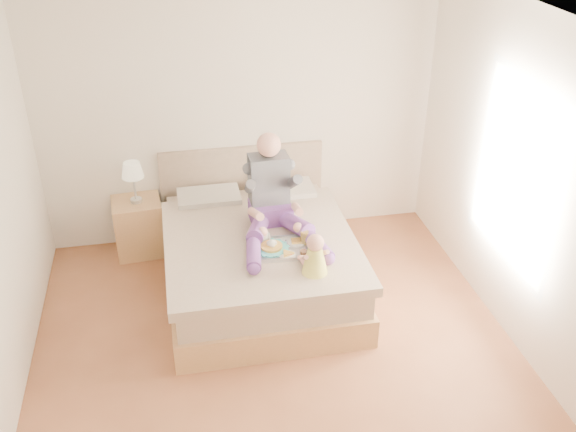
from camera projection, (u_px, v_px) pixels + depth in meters
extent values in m
cube|color=brown|center=(278.00, 358.00, 5.30)|extent=(4.00, 4.20, 0.01)
cube|color=white|center=(275.00, 26.00, 3.95)|extent=(4.00, 4.20, 0.02)
cube|color=white|center=(239.00, 114.00, 6.41)|extent=(4.00, 0.02, 2.70)
cube|color=white|center=(531.00, 191.00, 4.96)|extent=(0.02, 4.20, 2.70)
cube|color=white|center=(517.00, 174.00, 5.10)|extent=(0.02, 1.30, 1.60)
cube|color=white|center=(517.00, 174.00, 5.10)|extent=(0.01, 1.18, 1.48)
cube|color=#AB7F4F|center=(259.00, 274.00, 6.09)|extent=(1.68, 2.13, 0.28)
cube|color=tan|center=(258.00, 251.00, 5.96)|extent=(1.60, 2.05, 0.24)
cube|color=tan|center=(260.00, 245.00, 5.75)|extent=(1.70, 1.80, 0.09)
cube|color=beige|center=(209.00, 200.00, 6.44)|extent=(0.62, 0.40, 0.14)
cube|color=beige|center=(283.00, 193.00, 6.56)|extent=(0.62, 0.40, 0.14)
cube|color=gray|center=(242.00, 190.00, 6.83)|extent=(1.70, 0.08, 1.00)
cube|color=#AB7F4F|center=(139.00, 226.00, 6.56)|extent=(0.51, 0.46, 0.59)
cylinder|color=silver|center=(136.00, 200.00, 6.40)|extent=(0.12, 0.12, 0.04)
cylinder|color=silver|center=(135.00, 188.00, 6.33)|extent=(0.02, 0.02, 0.24)
cone|color=beige|center=(132.00, 170.00, 6.23)|extent=(0.21, 0.21, 0.15)
cube|color=#633586|center=(271.00, 212.00, 6.00)|extent=(0.39, 0.31, 0.18)
cube|color=#3E3E46|center=(269.00, 179.00, 5.90)|extent=(0.37, 0.23, 0.48)
sphere|color=#EBA793|center=(269.00, 145.00, 5.70)|extent=(0.22, 0.22, 0.22)
cylinder|color=#633586|center=(259.00, 227.00, 5.77)|extent=(0.30, 0.54, 0.22)
cylinder|color=#633586|center=(254.00, 253.00, 5.44)|extent=(0.18, 0.47, 0.12)
sphere|color=#633586|center=(254.00, 269.00, 5.25)|extent=(0.11, 0.11, 0.11)
cylinder|color=#3E3E46|center=(250.00, 187.00, 5.73)|extent=(0.11, 0.30, 0.24)
cylinder|color=#EBA793|center=(256.00, 214.00, 5.66)|extent=(0.12, 0.31, 0.16)
sphere|color=#EBA793|center=(263.00, 232.00, 5.59)|extent=(0.09, 0.09, 0.09)
cylinder|color=#633586|center=(293.00, 223.00, 5.84)|extent=(0.33, 0.53, 0.22)
cylinder|color=#633586|center=(317.00, 245.00, 5.55)|extent=(0.22, 0.47, 0.12)
sphere|color=#633586|center=(328.00, 259.00, 5.38)|extent=(0.11, 0.11, 0.11)
cylinder|color=#3E3E46|center=(293.00, 182.00, 5.81)|extent=(0.13, 0.31, 0.24)
cylinder|color=#EBA793|center=(297.00, 209.00, 5.74)|extent=(0.09, 0.31, 0.16)
sphere|color=#EBA793|center=(298.00, 227.00, 5.66)|extent=(0.09, 0.09, 0.09)
cube|color=silver|center=(283.00, 249.00, 5.59)|extent=(0.51, 0.42, 0.01)
cylinder|color=#3EB1B4|center=(272.00, 248.00, 5.58)|extent=(0.29, 0.29, 0.02)
cylinder|color=gold|center=(272.00, 246.00, 5.57)|extent=(0.19, 0.19, 0.02)
cylinder|color=white|center=(263.00, 237.00, 5.67)|extent=(0.08, 0.08, 0.10)
torus|color=white|center=(269.00, 236.00, 5.67)|extent=(0.02, 0.07, 0.07)
cylinder|color=brown|center=(263.00, 232.00, 5.65)|extent=(0.08, 0.08, 0.01)
cylinder|color=white|center=(296.00, 242.00, 5.67)|extent=(0.16, 0.16, 0.01)
cube|color=gold|center=(296.00, 241.00, 5.66)|extent=(0.10, 0.09, 0.02)
cylinder|color=white|center=(287.00, 255.00, 5.49)|extent=(0.16, 0.16, 0.01)
ellipsoid|color=red|center=(290.00, 254.00, 5.48)|extent=(0.04, 0.03, 0.01)
cylinder|color=white|center=(304.00, 237.00, 5.63)|extent=(0.07, 0.07, 0.13)
cylinder|color=gold|center=(304.00, 238.00, 5.63)|extent=(0.07, 0.07, 0.12)
cylinder|color=white|center=(304.00, 252.00, 5.50)|extent=(0.07, 0.07, 0.04)
cylinder|color=#4D250B|center=(304.00, 252.00, 5.50)|extent=(0.06, 0.06, 0.03)
cone|color=#FFFC50|center=(315.00, 260.00, 5.25)|extent=(0.21, 0.21, 0.23)
sphere|color=#EBA793|center=(315.00, 243.00, 5.16)|extent=(0.14, 0.14, 0.14)
cylinder|color=#EBA793|center=(305.00, 262.00, 5.35)|extent=(0.07, 0.17, 0.06)
sphere|color=#EBA793|center=(300.00, 258.00, 5.42)|extent=(0.05, 0.05, 0.05)
cylinder|color=#EBA793|center=(305.00, 258.00, 5.20)|extent=(0.04, 0.12, 0.10)
cylinder|color=#EBA793|center=(313.00, 260.00, 5.38)|extent=(0.11, 0.17, 0.06)
sphere|color=#EBA793|center=(309.00, 255.00, 5.45)|extent=(0.05, 0.05, 0.05)
cylinder|color=#EBA793|center=(324.00, 253.00, 5.26)|extent=(0.09, 0.12, 0.10)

